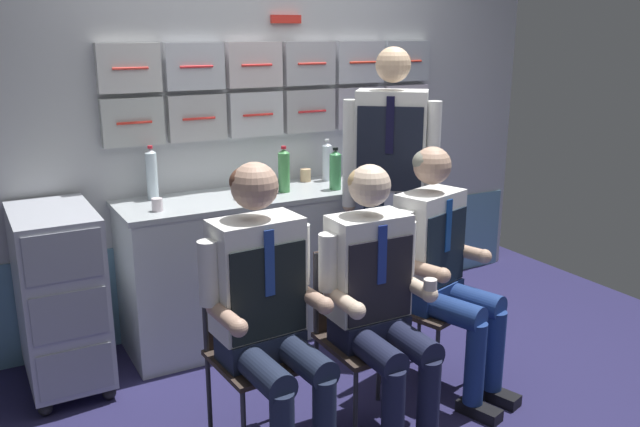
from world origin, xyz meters
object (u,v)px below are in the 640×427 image
(sparkling_bottle_green, at_px, (327,161))
(crew_member_right, at_px, (378,294))
(service_trolley, at_px, (60,294))
(espresso_cup_small, at_px, (306,175))
(crew_member_left, at_px, (266,302))
(crew_member_by_counter, at_px, (442,260))
(folding_chair_right, at_px, (358,318))
(folding_chair_by_counter, at_px, (415,286))
(folding_chair_left, at_px, (251,333))
(crew_member_standing, at_px, (390,171))

(sparkling_bottle_green, bearing_deg, crew_member_right, -110.82)
(service_trolley, bearing_deg, espresso_cup_small, 8.86)
(crew_member_left, bearing_deg, espresso_cup_small, 56.26)
(service_trolley, height_order, crew_member_by_counter, crew_member_by_counter)
(folding_chair_right, bearing_deg, sparkling_bottle_green, 66.79)
(service_trolley, height_order, crew_member_right, crew_member_right)
(service_trolley, distance_m, crew_member_by_counter, 1.99)
(folding_chair_by_counter, bearing_deg, folding_chair_left, -174.00)
(crew_member_left, height_order, folding_chair_right, crew_member_left)
(crew_member_by_counter, relative_size, sparkling_bottle_green, 4.77)
(crew_member_by_counter, height_order, espresso_cup_small, crew_member_by_counter)
(folding_chair_by_counter, relative_size, espresso_cup_small, 10.53)
(folding_chair_left, distance_m, folding_chair_right, 0.52)
(service_trolley, distance_m, folding_chair_by_counter, 1.87)
(folding_chair_left, bearing_deg, espresso_cup_small, 52.63)
(service_trolley, relative_size, crew_member_by_counter, 0.75)
(crew_member_right, distance_m, sparkling_bottle_green, 1.53)
(folding_chair_by_counter, bearing_deg, crew_member_right, -143.38)
(crew_member_standing, bearing_deg, folding_chair_left, -154.60)
(folding_chair_left, bearing_deg, crew_member_by_counter, -2.66)
(sparkling_bottle_green, height_order, espresso_cup_small, sparkling_bottle_green)
(crew_member_left, height_order, crew_member_right, crew_member_left)
(folding_chair_left, bearing_deg, folding_chair_right, -10.20)
(crew_member_right, bearing_deg, folding_chair_by_counter, 36.62)
(crew_member_left, height_order, espresso_cup_small, crew_member_left)
(folding_chair_by_counter, bearing_deg, espresso_cup_small, 94.38)
(crew_member_left, relative_size, sparkling_bottle_green, 4.90)
(crew_member_right, height_order, crew_member_standing, crew_member_standing)
(folding_chair_by_counter, distance_m, crew_member_standing, 0.69)
(service_trolley, relative_size, sparkling_bottle_green, 3.58)
(sparkling_bottle_green, bearing_deg, crew_member_left, -128.43)
(crew_member_left, bearing_deg, crew_member_by_counter, 6.00)
(folding_chair_left, relative_size, folding_chair_right, 1.00)
(service_trolley, xyz_separation_m, folding_chair_right, (1.19, -1.04, 0.02))
(service_trolley, xyz_separation_m, crew_member_standing, (1.79, -0.42, 0.55))
(sparkling_bottle_green, bearing_deg, service_trolley, -173.23)
(folding_chair_left, relative_size, crew_member_by_counter, 0.66)
(service_trolley, xyz_separation_m, crew_member_left, (0.69, -1.10, 0.22))
(service_trolley, relative_size, espresso_cup_small, 11.90)
(folding_chair_right, distance_m, sparkling_bottle_green, 1.44)
(folding_chair_left, xyz_separation_m, folding_chair_right, (0.51, -0.09, 0.00))
(folding_chair_left, xyz_separation_m, crew_member_left, (0.01, -0.16, 0.21))
(crew_member_right, distance_m, espresso_cup_small, 1.51)
(crew_member_standing, bearing_deg, folding_chair_by_counter, -105.48)
(crew_member_left, xyz_separation_m, sparkling_bottle_green, (1.03, 1.30, 0.29))
(crew_member_right, bearing_deg, folding_chair_left, 153.70)
(espresso_cup_small, bearing_deg, folding_chair_left, -127.37)
(crew_member_by_counter, bearing_deg, crew_member_right, -158.82)
(service_trolley, bearing_deg, folding_chair_by_counter, -26.69)
(crew_member_by_counter, bearing_deg, service_trolley, 149.98)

